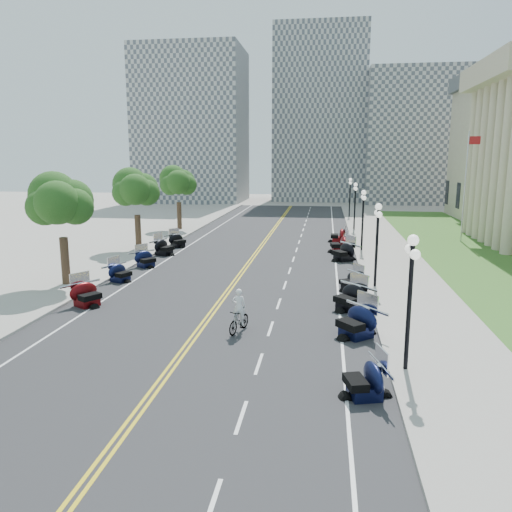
{
  "coord_description": "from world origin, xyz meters",
  "views": [
    {
      "loc": [
        5.56,
        -25.65,
        7.73
      ],
      "look_at": [
        1.56,
        2.92,
        2.0
      ],
      "focal_mm": 35.0,
      "sensor_mm": 36.0,
      "label": 1
    }
  ],
  "objects_px": {
    "motorcycle_n_3": "(365,378)",
    "cyclist_rider": "(239,291)",
    "flagpole": "(465,188)",
    "bicycle": "(239,321)"
  },
  "relations": [
    {
      "from": "motorcycle_n_3",
      "to": "bicycle",
      "type": "bearing_deg",
      "value": -152.4
    },
    {
      "from": "flagpole",
      "to": "bicycle",
      "type": "bearing_deg",
      "value": -121.23
    },
    {
      "from": "flagpole",
      "to": "bicycle",
      "type": "distance_m",
      "value": 31.47
    },
    {
      "from": "motorcycle_n_3",
      "to": "bicycle",
      "type": "relative_size",
      "value": 1.07
    },
    {
      "from": "motorcycle_n_3",
      "to": "cyclist_rider",
      "type": "xyz_separation_m",
      "value": [
        -5.12,
        5.53,
        1.24
      ]
    },
    {
      "from": "flagpole",
      "to": "bicycle",
      "type": "xyz_separation_m",
      "value": [
        -16.15,
        -26.64,
        -4.46
      ]
    },
    {
      "from": "flagpole",
      "to": "cyclist_rider",
      "type": "height_order",
      "value": "flagpole"
    },
    {
      "from": "flagpole",
      "to": "motorcycle_n_3",
      "type": "height_order",
      "value": "flagpole"
    },
    {
      "from": "bicycle",
      "to": "cyclist_rider",
      "type": "height_order",
      "value": "cyclist_rider"
    },
    {
      "from": "motorcycle_n_3",
      "to": "cyclist_rider",
      "type": "height_order",
      "value": "cyclist_rider"
    }
  ]
}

